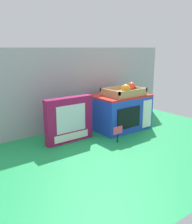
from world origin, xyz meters
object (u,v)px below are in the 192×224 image
(price_sign, at_px, (118,132))
(loose_toy_apple, at_px, (147,118))
(food_groups_crate, at_px, (124,92))
(cookie_set_box, at_px, (69,120))
(toy_microwave, at_px, (119,112))

(price_sign, distance_m, loose_toy_apple, 0.49)
(food_groups_crate, bearing_deg, cookie_set_box, 176.74)
(price_sign, bearing_deg, food_groups_crate, 39.26)
(toy_microwave, height_order, price_sign, toy_microwave)
(price_sign, height_order, loose_toy_apple, price_sign)
(cookie_set_box, bearing_deg, food_groups_crate, -3.26)
(toy_microwave, xyz_separation_m, price_sign, (-0.20, -0.21, -0.05))
(cookie_set_box, xyz_separation_m, loose_toy_apple, (0.68, -0.02, -0.10))
(cookie_set_box, bearing_deg, price_sign, -41.30)
(cookie_set_box, height_order, loose_toy_apple, cookie_set_box)
(toy_microwave, xyz_separation_m, food_groups_crate, (0.01, -0.03, 0.15))
(food_groups_crate, relative_size, price_sign, 2.59)
(food_groups_crate, relative_size, loose_toy_apple, 3.68)
(food_groups_crate, height_order, cookie_set_box, food_groups_crate)
(toy_microwave, xyz_separation_m, cookie_set_box, (-0.42, -0.01, 0.02))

